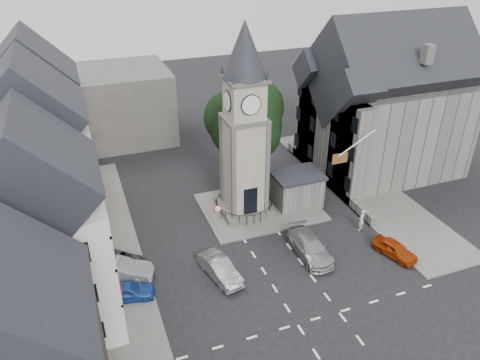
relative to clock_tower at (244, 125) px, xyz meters
name	(u,v)px	position (x,y,z in m)	size (l,w,h in m)	color
ground	(282,266)	(0.00, -7.99, -8.12)	(120.00, 120.00, 0.00)	black
pavement_west	(100,255)	(-12.50, -1.99, -8.05)	(6.00, 30.00, 0.14)	#595651
pavement_east	(361,187)	(12.00, 0.01, -8.05)	(6.00, 26.00, 0.14)	#595651
central_island	(260,207)	(1.50, 0.01, -8.04)	(10.00, 8.00, 0.16)	#595651
road_markings	(318,318)	(0.00, -13.49, -8.12)	(20.00, 8.00, 0.01)	silver
clock_tower	(244,125)	(0.00, 0.00, 0.00)	(4.86, 4.86, 16.25)	#4C4944
stone_shelter	(297,189)	(4.80, -0.49, -6.57)	(4.30, 3.30, 3.08)	#5A5853
town_tree	(245,114)	(2.00, 5.01, -1.15)	(7.20, 7.20, 10.80)	black
warning_sign_post	(218,214)	(-3.20, -2.56, -6.09)	(0.70, 0.19, 2.85)	black
terrace_pink	(41,133)	(-15.50, 8.01, -1.54)	(8.10, 7.60, 12.80)	tan
terrace_cream	(41,175)	(-15.50, 0.01, -1.54)	(8.10, 7.60, 12.80)	beige
terrace_tudor	(42,243)	(-15.50, -7.99, -1.93)	(8.10, 7.60, 12.00)	silver
backdrop_west	(79,109)	(-12.00, 20.01, -4.12)	(20.00, 10.00, 8.00)	#4C4944
east_building	(383,110)	(15.59, 3.01, -1.86)	(14.40, 11.40, 12.60)	#5A5853
east_boundary_wall	(325,179)	(9.20, 2.01, -7.67)	(0.40, 16.00, 0.90)	#5A5853
flagpole	(357,143)	(8.00, -3.99, -1.12)	(3.68, 0.10, 2.74)	white
car_west_blue	(126,291)	(-11.26, -7.43, -7.48)	(1.51, 3.76, 1.28)	navy
car_west_silver	(118,271)	(-11.50, -5.28, -7.33)	(1.68, 4.82, 1.59)	#95999C
car_west_grey	(117,261)	(-11.41, -3.94, -7.49)	(2.10, 4.56, 1.27)	#313033
car_island_silver	(220,269)	(-4.68, -7.49, -7.42)	(1.49, 4.27, 1.41)	gray
car_island_east	(310,247)	(2.50, -7.49, -7.38)	(2.06, 5.07, 1.47)	#919398
car_east_red	(395,249)	(8.50, -9.80, -7.51)	(1.44, 3.57, 1.22)	#9F2F08
pedestrian	(361,220)	(8.00, -5.99, -7.16)	(0.70, 0.46, 1.92)	#C2B1A1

